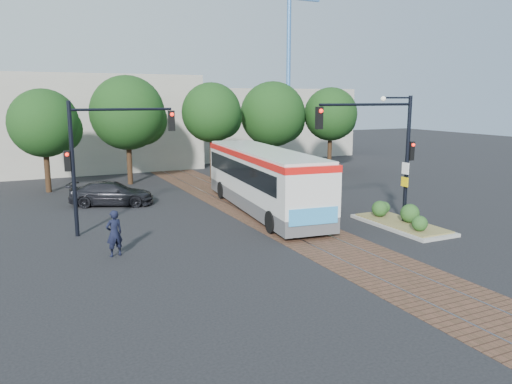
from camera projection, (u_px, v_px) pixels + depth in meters
ground at (305, 233)px, 22.90m from camera, size 120.00×120.00×0.00m
trackbed at (266, 215)px, 26.45m from camera, size 3.60×40.00×0.02m
tree_row at (206, 115)px, 37.07m from camera, size 26.40×5.60×7.67m
warehouses at (145, 122)px, 47.45m from camera, size 40.00×13.00×8.00m
crane at (289, 57)px, 58.64m from camera, size 8.00×0.50×18.00m
city_bus at (263, 177)px, 27.16m from camera, size 4.02×12.83×3.38m
traffic_island at (401, 219)px, 24.09m from camera, size 2.20×5.20×1.13m
signal_pole_main at (388, 141)px, 23.05m from camera, size 5.49×0.46×6.00m
signal_pole_left at (99, 149)px, 22.18m from camera, size 4.99×0.34×6.00m
officer at (114, 233)px, 19.41m from camera, size 0.76×0.60×1.84m
parked_car at (112, 193)px, 28.77m from camera, size 5.09×3.50×1.37m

